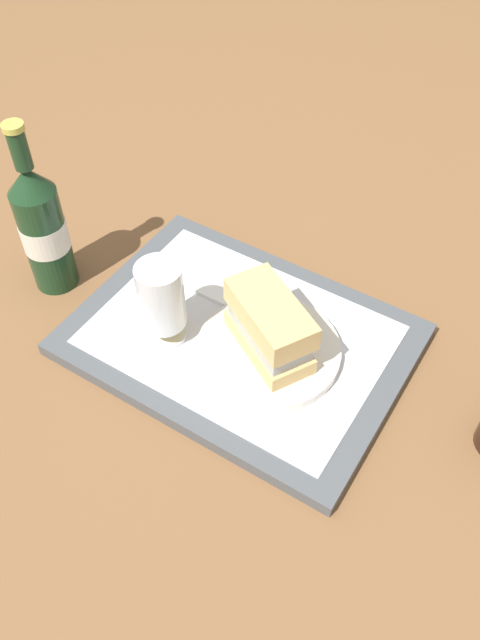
{
  "coord_description": "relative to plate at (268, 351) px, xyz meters",
  "views": [
    {
      "loc": [
        -0.3,
        0.48,
        0.7
      ],
      "look_at": [
        0.0,
        0.0,
        0.05
      ],
      "focal_mm": 36.81,
      "sensor_mm": 36.0,
      "label": 1
    }
  ],
  "objects": [
    {
      "name": "ground_plane",
      "position": [
        0.05,
        -0.01,
        -0.03
      ],
      "size": [
        3.0,
        3.0,
        0.0
      ],
      "primitive_type": "plane",
      "color": "brown"
    },
    {
      "name": "tray",
      "position": [
        0.05,
        -0.01,
        -0.02
      ],
      "size": [
        0.44,
        0.32,
        0.02
      ],
      "primitive_type": "cube",
      "color": "#4C5156",
      "rests_on": "ground_plane"
    },
    {
      "name": "placemat",
      "position": [
        0.05,
        -0.01,
        -0.01
      ],
      "size": [
        0.38,
        0.27,
        0.0
      ],
      "primitive_type": "cube",
      "color": "silver",
      "rests_on": "tray"
    },
    {
      "name": "plate",
      "position": [
        0.0,
        0.0,
        0.0
      ],
      "size": [
        0.19,
        0.19,
        0.01
      ],
      "primitive_type": "cylinder",
      "color": "silver",
      "rests_on": "placemat"
    },
    {
      "name": "sandwich",
      "position": [
        0.0,
        -0.0,
        0.05
      ],
      "size": [
        0.14,
        0.12,
        0.08
      ],
      "rotation": [
        0.0,
        0.0,
        -0.52
      ],
      "color": "tan",
      "rests_on": "plate"
    },
    {
      "name": "beer_glass",
      "position": [
        0.13,
        0.05,
        0.06
      ],
      "size": [
        0.06,
        0.06,
        0.12
      ],
      "color": "silver",
      "rests_on": "placemat"
    },
    {
      "name": "napkin_folded",
      "position": [
        0.12,
        -0.07,
        -0.0
      ],
      "size": [
        0.09,
        0.07,
        0.01
      ],
      "primitive_type": "cube",
      "color": "white",
      "rests_on": "placemat"
    },
    {
      "name": "beer_bottle",
      "position": [
        0.35,
        0.03,
        0.08
      ],
      "size": [
        0.07,
        0.07,
        0.27
      ],
      "color": "#19381E",
      "rests_on": "ground_plane"
    }
  ]
}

